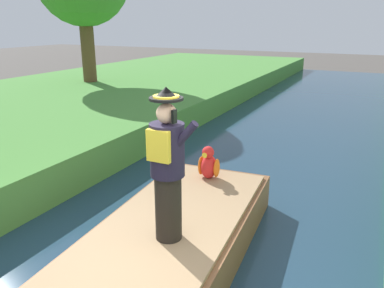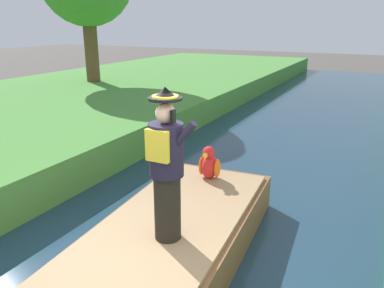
% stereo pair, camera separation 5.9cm
% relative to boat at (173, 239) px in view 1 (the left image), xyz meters
% --- Properties ---
extents(boat, '(2.11, 4.32, 0.61)m').
position_rel_boat_xyz_m(boat, '(0.00, 0.00, 0.00)').
color(boat, brown).
rests_on(boat, canal_water).
extents(person_pirate, '(0.61, 0.42, 1.85)m').
position_rel_boat_xyz_m(person_pirate, '(0.18, -0.42, 1.23)').
color(person_pirate, black).
rests_on(person_pirate, boat).
extents(parrot_plush, '(0.36, 0.35, 0.57)m').
position_rel_boat_xyz_m(parrot_plush, '(-0.14, 1.50, 0.55)').
color(parrot_plush, red).
rests_on(parrot_plush, boat).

